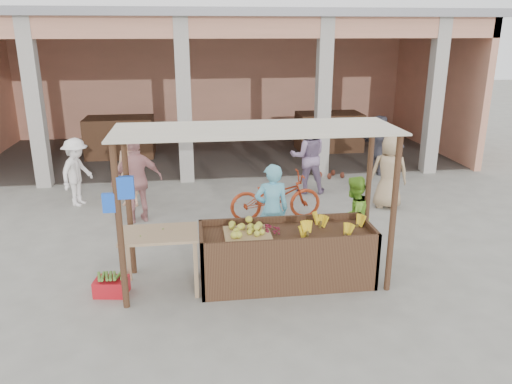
{
  "coord_description": "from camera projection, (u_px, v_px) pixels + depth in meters",
  "views": [
    {
      "loc": [
        -0.86,
        -6.78,
        3.69
      ],
      "look_at": [
        0.2,
        1.2,
        1.07
      ],
      "focal_mm": 35.0,
      "sensor_mm": 36.0,
      "label": 1
    }
  ],
  "objects": [
    {
      "name": "stall_awning",
      "position": [
        252.0,
        157.0,
        7.08
      ],
      "size": [
        4.09,
        1.35,
        2.39
      ],
      "color": "#4E331F",
      "rests_on": "ground"
    },
    {
      "name": "vendor_blue",
      "position": [
        272.0,
        207.0,
        8.37
      ],
      "size": [
        0.67,
        0.5,
        1.72
      ],
      "primitive_type": "imported",
      "rotation": [
        0.0,
        0.0,
        3.19
      ],
      "color": "#6AC9E8",
      "rests_on": "ground"
    },
    {
      "name": "red_crate",
      "position": [
        112.0,
        286.0,
        7.29
      ],
      "size": [
        0.51,
        0.41,
        0.24
      ],
      "primitive_type": "cube",
      "rotation": [
        0.0,
        0.0,
        -0.16
      ],
      "color": "red",
      "rests_on": "ground"
    },
    {
      "name": "ground",
      "position": [
        254.0,
        283.0,
        7.64
      ],
      "size": [
        60.0,
        60.0,
        0.0
      ],
      "primitive_type": "plane",
      "color": "slate",
      "rests_on": "ground"
    },
    {
      "name": "plantain_bundle",
      "position": [
        111.0,
        277.0,
        7.24
      ],
      "size": [
        0.36,
        0.25,
        0.07
      ],
      "primitive_type": null,
      "color": "#53832F",
      "rests_on": "red_crate"
    },
    {
      "name": "berry_heap",
      "position": [
        266.0,
        228.0,
        7.45
      ],
      "size": [
        0.48,
        0.39,
        0.15
      ],
      "primitive_type": "ellipsoid",
      "color": "maroon",
      "rests_on": "fruit_stall"
    },
    {
      "name": "shopper_d",
      "position": [
        379.0,
        143.0,
        13.26
      ],
      "size": [
        1.2,
        1.65,
        1.66
      ],
      "primitive_type": "imported",
      "rotation": [
        0.0,
        0.0,
        1.99
      ],
      "color": "#494754",
      "rests_on": "ground"
    },
    {
      "name": "market_building",
      "position": [
        218.0,
        64.0,
        15.23
      ],
      "size": [
        14.4,
        6.4,
        4.2
      ],
      "color": "tan",
      "rests_on": "ground"
    },
    {
      "name": "shopper_a",
      "position": [
        76.0,
        169.0,
        10.83
      ],
      "size": [
        0.88,
        1.16,
        1.62
      ],
      "primitive_type": "imported",
      "rotation": [
        0.0,
        0.0,
        1.17
      ],
      "color": "white",
      "rests_on": "ground"
    },
    {
      "name": "vendor_green",
      "position": [
        353.0,
        215.0,
        8.32
      ],
      "size": [
        0.83,
        0.73,
        1.5
      ],
      "primitive_type": "imported",
      "rotation": [
        0.0,
        0.0,
        3.69
      ],
      "color": "#85CE35",
      "rests_on": "ground"
    },
    {
      "name": "shopper_e",
      "position": [
        128.0,
        171.0,
        10.78
      ],
      "size": [
        0.73,
        0.67,
        1.6
      ],
      "primitive_type": "imported",
      "rotation": [
        0.0,
        0.0,
        -0.47
      ],
      "color": "#E3AA85",
      "rests_on": "ground"
    },
    {
      "name": "produce_sacks",
      "position": [
        332.0,
        166.0,
        13.0
      ],
      "size": [
        1.03,
        0.77,
        0.62
      ],
      "color": "maroon",
      "rests_on": "ground"
    },
    {
      "name": "shopper_f",
      "position": [
        308.0,
        153.0,
        11.64
      ],
      "size": [
        0.98,
        0.63,
        1.92
      ],
      "primitive_type": "imported",
      "rotation": [
        0.0,
        0.0,
        3.04
      ],
      "color": "gray",
      "rests_on": "ground"
    },
    {
      "name": "melon_tray",
      "position": [
        247.0,
        231.0,
        7.32
      ],
      "size": [
        0.68,
        0.59,
        0.19
      ],
      "color": "#A88556",
      "rests_on": "fruit_stall"
    },
    {
      "name": "motorcycle",
      "position": [
        276.0,
        196.0,
        10.06
      ],
      "size": [
        0.77,
        1.97,
        1.02
      ],
      "primitive_type": "imported",
      "rotation": [
        0.0,
        0.0,
        1.62
      ],
      "color": "#A83617",
      "rests_on": "ground"
    },
    {
      "name": "side_table",
      "position": [
        160.0,
        242.0,
        7.25
      ],
      "size": [
        1.12,
        0.75,
        0.9
      ],
      "rotation": [
        0.0,
        0.0,
        0.01
      ],
      "color": "tan",
      "rests_on": "ground"
    },
    {
      "name": "papaya_pile",
      "position": [
        159.0,
        226.0,
        7.17
      ],
      "size": [
        0.72,
        0.41,
        0.2
      ],
      "primitive_type": null,
      "color": "#5C9330",
      "rests_on": "side_table"
    },
    {
      "name": "shopper_c",
      "position": [
        389.0,
        168.0,
        10.66
      ],
      "size": [
        0.98,
        0.78,
        1.76
      ],
      "primitive_type": "imported",
      "rotation": [
        0.0,
        0.0,
        2.84
      ],
      "color": "tan",
      "rests_on": "ground"
    },
    {
      "name": "fruit_stall",
      "position": [
        286.0,
        257.0,
        7.58
      ],
      "size": [
        2.6,
        0.95,
        0.8
      ],
      "primitive_type": "cube",
      "color": "#4E331F",
      "rests_on": "ground"
    },
    {
      "name": "banana_heap",
      "position": [
        331.0,
        226.0,
        7.49
      ],
      "size": [
        0.99,
        0.54,
        0.18
      ],
      "primitive_type": null,
      "color": "yellow",
      "rests_on": "fruit_stall"
    },
    {
      "name": "shopper_b",
      "position": [
        137.0,
        178.0,
        9.84
      ],
      "size": [
        1.2,
        0.86,
        1.83
      ],
      "primitive_type": "imported",
      "rotation": [
        0.0,
        0.0,
        3.44
      ],
      "color": "tan",
      "rests_on": "ground"
    }
  ]
}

